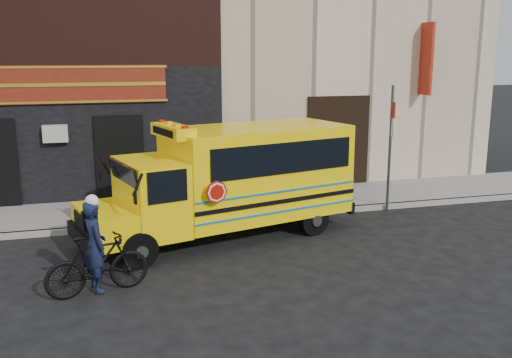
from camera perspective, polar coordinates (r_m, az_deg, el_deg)
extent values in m
plane|color=black|center=(13.53, 1.64, -7.13)|extent=(120.00, 120.00, 0.00)
cube|color=gray|center=(15.89, -1.14, -3.85)|extent=(40.00, 0.20, 0.15)
cube|color=gray|center=(17.29, -2.38, -2.50)|extent=(40.00, 3.00, 0.15)
cube|color=beige|center=(23.04, -6.34, 16.40)|extent=(20.00, 10.00, 12.00)
cube|color=black|center=(17.92, -19.36, 4.11)|extent=(10.00, 0.30, 4.00)
cube|color=black|center=(17.79, -20.19, 15.32)|extent=(10.00, 0.28, 3.00)
cube|color=#5D170D|center=(17.61, -19.74, 8.86)|extent=(6.50, 0.12, 1.10)
cube|color=black|center=(17.85, -13.45, 2.00)|extent=(1.30, 0.10, 2.50)
cube|color=maroon|center=(20.41, 16.68, 11.43)|extent=(0.10, 0.70, 2.40)
cylinder|color=black|center=(12.58, -11.60, -6.99)|extent=(0.85, 0.48, 0.80)
cylinder|color=black|center=(14.31, -14.10, -4.72)|extent=(0.85, 0.48, 0.80)
cylinder|color=black|center=(14.62, 5.73, -4.03)|extent=(0.85, 0.48, 0.80)
cylinder|color=black|center=(16.13, 1.75, -2.40)|extent=(0.85, 0.48, 0.80)
cube|color=yellow|center=(13.20, -14.88, -4.40)|extent=(1.48, 2.19, 0.70)
cube|color=black|center=(13.15, -17.13, -5.75)|extent=(0.64, 2.01, 0.35)
cube|color=yellow|center=(13.39, -10.47, -1.73)|extent=(1.70, 2.34, 1.70)
cube|color=black|center=(13.12, -12.87, -0.33)|extent=(0.52, 1.76, 0.90)
cube|color=yellow|center=(14.50, 0.10, 0.87)|extent=(4.91, 3.28, 2.25)
cube|color=black|center=(15.99, 7.16, -2.07)|extent=(0.68, 2.16, 0.30)
cube|color=black|center=(13.54, 2.86, 2.09)|extent=(3.78, 1.04, 0.75)
cube|color=yellow|center=(13.32, -8.29, 4.76)|extent=(0.89, 1.67, 0.28)
cylinder|color=#A81006|center=(12.56, -3.96, -1.31)|extent=(0.51, 0.16, 0.52)
cylinder|color=#3F4642|center=(16.87, 13.24, 2.90)|extent=(0.08, 0.08, 3.66)
cube|color=maroon|center=(16.66, 13.54, 6.74)|extent=(0.06, 0.32, 0.46)
cube|color=white|center=(16.72, 13.44, 4.79)|extent=(0.06, 0.32, 0.40)
imported|color=black|center=(11.40, -15.59, -8.23)|extent=(2.05, 0.99, 1.19)
imported|color=black|center=(11.39, -15.82, -6.67)|extent=(0.62, 0.76, 1.79)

